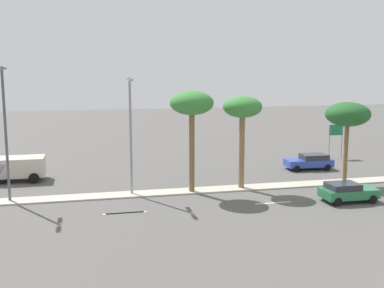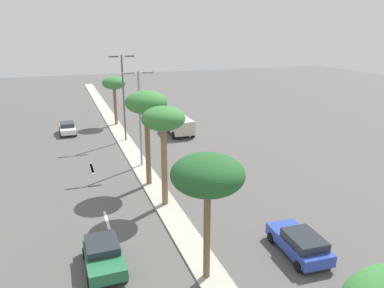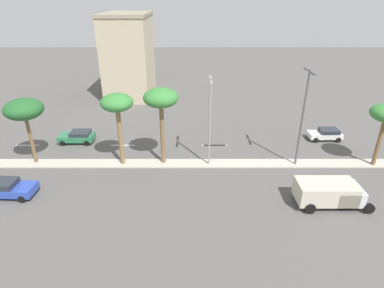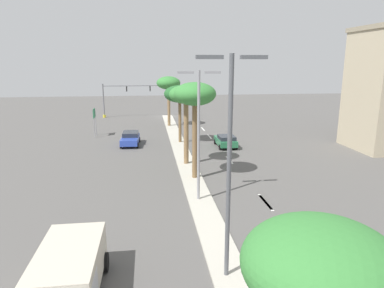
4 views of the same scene
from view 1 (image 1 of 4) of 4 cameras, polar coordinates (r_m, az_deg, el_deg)
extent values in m
plane|color=#565451|center=(37.79, -3.85, -5.99)|extent=(160.00, 160.00, 0.00)
cube|color=#B7B2A3|center=(37.72, -20.65, -6.51)|extent=(1.80, 98.72, 0.12)
cube|color=silver|center=(35.62, 9.80, -7.05)|extent=(0.20, 2.80, 0.01)
cube|color=silver|center=(33.10, -7.98, -8.25)|extent=(0.20, 2.80, 0.01)
cube|color=silver|center=(33.09, -8.31, -8.27)|extent=(0.20, 2.80, 0.01)
cylinder|color=gray|center=(54.94, 17.69, 0.35)|extent=(0.10, 0.10, 3.74)
cylinder|color=gray|center=(54.19, 16.31, 0.29)|extent=(0.10, 0.10, 3.74)
cube|color=#19723F|center=(54.39, 17.07, 1.65)|extent=(0.08, 1.68, 1.19)
cylinder|color=brown|center=(42.46, 18.14, -0.96)|extent=(0.36, 0.36, 5.24)
ellipsoid|color=#235B28|center=(42.04, 18.36, 3.44)|extent=(3.77, 3.77, 2.07)
cylinder|color=olive|center=(38.71, 6.05, -0.84)|extent=(0.46, 0.46, 6.12)
ellipsoid|color=#387F38|center=(38.25, 6.14, 4.50)|extent=(3.17, 3.17, 1.75)
cylinder|color=brown|center=(37.29, -0.03, -0.89)|extent=(0.44, 0.44, 6.47)
ellipsoid|color=#387F38|center=(36.82, -0.03, 5.00)|extent=(3.45, 3.45, 1.90)
cylinder|color=gray|center=(36.72, -7.44, 0.91)|extent=(0.20, 0.20, 9.05)
cube|color=gray|center=(35.47, -7.44, 7.72)|extent=(1.10, 0.24, 0.16)
cube|color=gray|center=(37.26, -7.71, 7.78)|extent=(1.10, 0.24, 0.16)
cylinder|color=#515459|center=(36.99, -21.63, 1.05)|extent=(0.20, 0.20, 9.88)
cube|color=#515459|center=(37.56, -21.86, 8.50)|extent=(1.10, 0.24, 0.16)
cube|color=#2D47AD|center=(47.85, 13.92, -2.21)|extent=(2.19, 4.63, 0.69)
cube|color=#262B33|center=(47.98, 14.57, -1.49)|extent=(1.90, 2.58, 0.49)
cylinder|color=black|center=(46.44, 12.58, -2.93)|extent=(0.25, 0.65, 0.64)
cylinder|color=black|center=(48.15, 11.72, -2.48)|extent=(0.25, 0.65, 0.64)
cylinder|color=black|center=(47.76, 16.11, -2.74)|extent=(0.25, 0.65, 0.64)
cylinder|color=black|center=(49.42, 15.14, -2.31)|extent=(0.25, 0.65, 0.64)
cube|color=#287047|center=(37.24, 18.45, -5.63)|extent=(2.03, 4.09, 0.68)
cube|color=#262B33|center=(36.84, 17.81, -4.86)|extent=(1.82, 2.26, 0.44)
cylinder|color=black|center=(38.84, 19.48, -5.60)|extent=(0.23, 0.64, 0.64)
cylinder|color=black|center=(37.32, 21.06, -6.28)|extent=(0.23, 0.64, 0.64)
cylinder|color=black|center=(37.40, 15.78, -5.98)|extent=(0.23, 0.64, 0.64)
cylinder|color=black|center=(35.82, 17.26, -6.72)|extent=(0.23, 0.64, 0.64)
cube|color=beige|center=(44.32, -20.52, -2.60)|extent=(2.49, 4.83, 1.67)
cylinder|color=black|center=(43.10, -18.61, -3.95)|extent=(0.28, 0.90, 0.90)
cylinder|color=black|center=(45.52, -18.31, -3.25)|extent=(0.28, 0.90, 0.90)
camera|label=2|loc=(48.16, 40.52, 10.83)|focal=35.80mm
camera|label=3|loc=(65.77, -8.62, 14.69)|focal=29.53mm
camera|label=4|loc=(44.07, -39.28, 6.80)|focal=32.02mm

